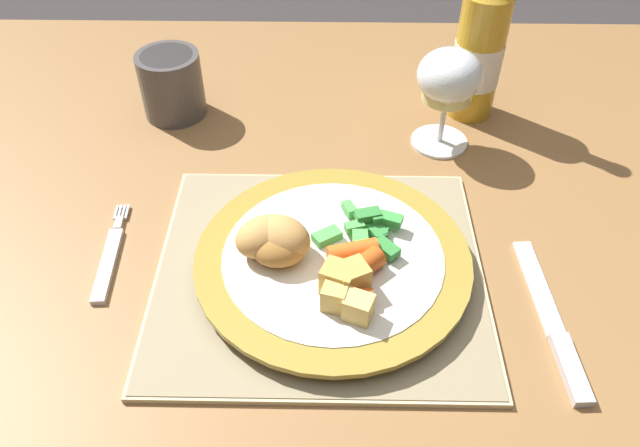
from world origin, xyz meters
The scene contains 12 objects.
dining_table centered at (0.00, 0.00, 0.66)m, with size 1.50×0.97×0.74m.
placemat centered at (0.05, -0.07, 0.74)m, with size 0.32×0.29×0.01m.
dinner_plate centered at (0.07, -0.06, 0.76)m, with size 0.27×0.27×0.02m.
breaded_croquettes centered at (0.01, -0.06, 0.78)m, with size 0.09×0.07×0.04m.
green_beans_pile centered at (0.10, -0.04, 0.77)m, with size 0.09×0.09×0.02m.
glazed_carrots centered at (0.09, -0.09, 0.78)m, with size 0.06×0.08×0.02m.
fork centered at (-0.16, -0.05, 0.74)m, with size 0.02×0.14×0.01m.
table_knife centered at (0.27, -0.13, 0.74)m, with size 0.03×0.19×0.01m.
wine_glass centered at (0.20, 0.16, 0.83)m, with size 0.08×0.08×0.13m.
bottle centered at (0.24, 0.23, 0.83)m, with size 0.06×0.06×0.24m.
roast_potatoes centered at (0.08, -0.12, 0.78)m, with size 0.05×0.06×0.03m.
drinking_cup centered at (-0.14, 0.22, 0.78)m, with size 0.08×0.08×0.08m.
Camera 1 is at (0.06, -0.48, 1.20)m, focal length 35.00 mm.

